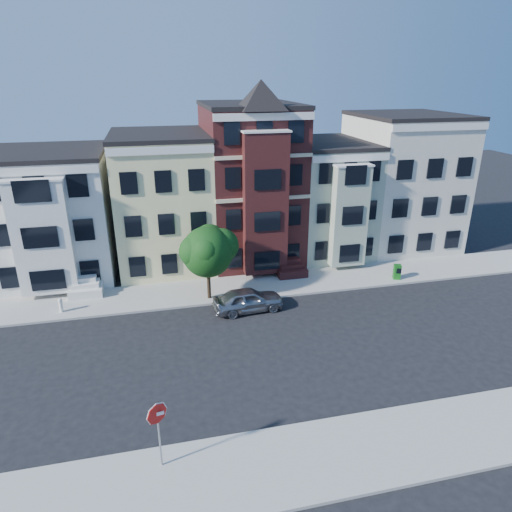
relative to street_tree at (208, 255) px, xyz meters
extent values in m
plane|color=black|center=(4.58, -6.84, -3.26)|extent=(120.00, 120.00, 0.00)
cube|color=#9E9B93|center=(4.58, 1.16, -3.18)|extent=(60.00, 4.00, 0.15)
cube|color=#9E9B93|center=(4.58, -14.84, -3.18)|extent=(60.00, 4.00, 0.15)
cube|color=silver|center=(-10.42, 7.66, 1.24)|extent=(8.00, 9.00, 9.00)
cube|color=#F2E8A1|center=(-2.42, 7.66, 1.74)|extent=(7.00, 9.00, 10.00)
cube|color=#391514|center=(4.58, 7.66, 2.74)|extent=(7.00, 9.00, 12.00)
cube|color=#9CAA92|center=(11.08, 7.66, 1.24)|extent=(6.00, 9.00, 9.00)
cube|color=beige|center=(18.08, 7.66, 2.24)|extent=(8.00, 9.00, 11.00)
imported|color=gray|center=(2.25, -2.09, -2.49)|extent=(4.66, 2.17, 1.54)
cube|color=#146218|center=(13.97, -0.07, -2.55)|extent=(0.61, 0.58, 1.11)
cylinder|color=silver|center=(-9.48, 0.17, -2.74)|extent=(0.27, 0.27, 0.74)
camera|label=1|loc=(-3.20, -27.77, 11.04)|focal=32.00mm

